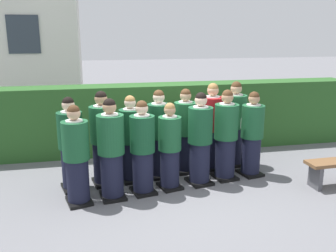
# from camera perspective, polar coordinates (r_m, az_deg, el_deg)

# --- Properties ---
(ground_plane) EXTENTS (60.00, 60.00, 0.00)m
(ground_plane) POSITION_cam_1_polar(r_m,az_deg,el_deg) (6.72, 0.52, -9.32)
(ground_plane) COLOR slate
(student_front_row_0) EXTENTS (0.47, 0.54, 1.62)m
(student_front_row_0) POSITION_cam_1_polar(r_m,az_deg,el_deg) (6.03, -13.90, -4.75)
(student_front_row_0) COLOR black
(student_front_row_0) RESTS_ON ground
(student_front_row_1) EXTENTS (0.45, 0.53, 1.68)m
(student_front_row_1) POSITION_cam_1_polar(r_m,az_deg,el_deg) (6.10, -8.73, -3.93)
(student_front_row_1) COLOR black
(student_front_row_1) RESTS_ON ground
(student_front_row_2) EXTENTS (0.46, 0.53, 1.61)m
(student_front_row_2) POSITION_cam_1_polar(r_m,az_deg,el_deg) (6.24, -3.94, -3.70)
(student_front_row_2) COLOR black
(student_front_row_2) RESTS_ON ground
(student_front_row_3) EXTENTS (0.45, 0.53, 1.53)m
(student_front_row_3) POSITION_cam_1_polar(r_m,az_deg,el_deg) (6.44, 0.27, -3.46)
(student_front_row_3) COLOR black
(student_front_row_3) RESTS_ON ground
(student_front_row_4) EXTENTS (0.48, 0.55, 1.68)m
(student_front_row_4) POSITION_cam_1_polar(r_m,az_deg,el_deg) (6.64, 4.95, -2.30)
(student_front_row_4) COLOR black
(student_front_row_4) RESTS_ON ground
(student_front_row_5) EXTENTS (0.46, 0.54, 1.69)m
(student_front_row_5) POSITION_cam_1_polar(r_m,az_deg,el_deg) (6.93, 8.88, -1.68)
(student_front_row_5) COLOR black
(student_front_row_5) RESTS_ON ground
(student_front_row_6) EXTENTS (0.47, 0.55, 1.62)m
(student_front_row_6) POSITION_cam_1_polar(r_m,az_deg,el_deg) (7.20, 12.78, -1.50)
(student_front_row_6) COLOR black
(student_front_row_6) RESTS_ON ground
(student_rear_row_0) EXTENTS (0.48, 0.56, 1.65)m
(student_rear_row_0) POSITION_cam_1_polar(r_m,az_deg,el_deg) (6.58, -14.69, -3.03)
(student_rear_row_0) COLOR black
(student_rear_row_0) RESTS_ON ground
(student_rear_row_1) EXTENTS (0.48, 0.57, 1.71)m
(student_rear_row_1) POSITION_cam_1_polar(r_m,az_deg,el_deg) (6.69, -9.99, -2.23)
(student_rear_row_1) COLOR black
(student_rear_row_1) RESTS_ON ground
(student_rear_row_2) EXTENTS (0.43, 0.53, 1.60)m
(student_rear_row_2) POSITION_cam_1_polar(r_m,az_deg,el_deg) (6.78, -5.71, -2.30)
(student_rear_row_2) COLOR black
(student_rear_row_2) RESTS_ON ground
(student_rear_row_3) EXTENTS (0.46, 0.56, 1.67)m
(student_rear_row_3) POSITION_cam_1_polar(r_m,az_deg,el_deg) (6.95, -1.40, -1.54)
(student_rear_row_3) COLOR black
(student_rear_row_3) RESTS_ON ground
(student_rear_row_4) EXTENTS (0.44, 0.52, 1.65)m
(student_rear_row_4) POSITION_cam_1_polar(r_m,az_deg,el_deg) (7.19, 2.65, -1.06)
(student_rear_row_4) COLOR black
(student_rear_row_4) RESTS_ON ground
(student_in_red_blazer) EXTENTS (0.47, 0.57, 1.73)m
(student_in_red_blazer) POSITION_cam_1_polar(r_m,az_deg,el_deg) (7.40, 6.74, -0.38)
(student_in_red_blazer) COLOR black
(student_in_red_blazer) RESTS_ON ground
(student_rear_row_6) EXTENTS (0.49, 0.58, 1.74)m
(student_rear_row_6) POSITION_cam_1_polar(r_m,az_deg,el_deg) (7.67, 10.20, 0.04)
(student_rear_row_6) COLOR black
(student_rear_row_6) RESTS_ON ground
(hedge) EXTENTS (9.59, 0.70, 1.54)m
(hedge) POSITION_cam_1_polar(r_m,az_deg,el_deg) (8.52, -2.60, 1.27)
(hedge) COLOR #285623
(hedge) RESTS_ON ground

